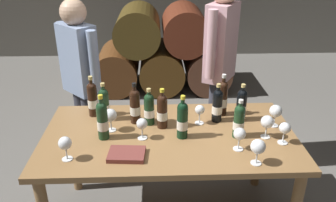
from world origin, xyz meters
name	(u,v)px	position (x,y,z in m)	size (l,w,h in m)	color
barrel_stack	(162,52)	(0.00, 2.60, 0.52)	(1.86, 0.90, 1.15)	brown
dining_table	(169,145)	(0.00, 0.00, 0.67)	(1.70, 0.90, 0.76)	olive
wine_bottle_0	(93,99)	(-0.55, 0.29, 0.89)	(0.07, 0.07, 0.31)	black
wine_bottle_1	(149,109)	(-0.13, 0.15, 0.88)	(0.07, 0.07, 0.27)	#19381E
wine_bottle_2	(135,106)	(-0.23, 0.17, 0.89)	(0.07, 0.07, 0.30)	black
wine_bottle_3	(222,98)	(0.40, 0.27, 0.90)	(0.07, 0.07, 0.32)	black
wine_bottle_4	(241,105)	(0.52, 0.18, 0.88)	(0.07, 0.07, 0.28)	black
wine_bottle_5	(162,111)	(-0.04, 0.10, 0.89)	(0.07, 0.07, 0.29)	black
wine_bottle_6	(239,121)	(0.45, -0.05, 0.88)	(0.07, 0.07, 0.27)	#19381E
wine_bottle_7	(102,120)	(-0.43, -0.04, 0.89)	(0.07, 0.07, 0.31)	#19381E
wine_bottle_8	(217,105)	(0.35, 0.17, 0.88)	(0.07, 0.07, 0.29)	black
wine_bottle_9	(182,120)	(0.08, -0.04, 0.89)	(0.07, 0.07, 0.30)	black
wine_bottle_10	(104,104)	(-0.46, 0.22, 0.88)	(0.07, 0.07, 0.29)	#19381E
wine_glass_0	(200,111)	(0.22, 0.14, 0.86)	(0.07, 0.07, 0.14)	white
wine_glass_1	(276,111)	(0.74, 0.08, 0.87)	(0.09, 0.09, 0.16)	white
wine_glass_2	(142,125)	(-0.18, -0.05, 0.86)	(0.07, 0.07, 0.15)	white
wine_glass_3	(240,135)	(0.42, -0.20, 0.87)	(0.08, 0.08, 0.15)	white
wine_glass_4	(65,144)	(-0.62, -0.27, 0.87)	(0.08, 0.08, 0.15)	white
wine_glass_5	(267,122)	(0.64, -0.07, 0.87)	(0.08, 0.08, 0.16)	white
wine_glass_6	(258,147)	(0.50, -0.35, 0.87)	(0.09, 0.09, 0.16)	white
wine_glass_7	(110,116)	(-0.39, 0.06, 0.87)	(0.09, 0.09, 0.16)	white
wine_glass_8	(285,129)	(0.73, -0.14, 0.86)	(0.07, 0.07, 0.15)	white
tasting_notebook	(127,154)	(-0.27, -0.25, 0.77)	(0.22, 0.16, 0.03)	brown
sommelier_presenting	(220,58)	(0.46, 0.75, 1.04)	(0.32, 0.43, 1.72)	#383842
taster_seated_left	(80,74)	(-0.72, 0.72, 0.92)	(0.37, 0.37, 1.54)	#383842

